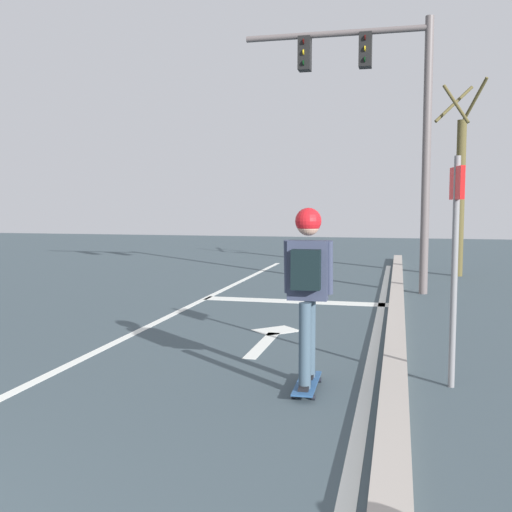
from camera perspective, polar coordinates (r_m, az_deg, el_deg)
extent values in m
cube|color=silver|center=(7.95, -12.45, -7.65)|extent=(0.12, 20.00, 0.01)
cube|color=silver|center=(7.18, 11.18, -8.99)|extent=(0.12, 20.00, 0.01)
cube|color=silver|center=(10.61, 3.77, -4.36)|extent=(3.31, 0.40, 0.01)
cube|color=silver|center=(7.40, 0.65, -8.48)|extent=(0.16, 1.40, 0.01)
cube|color=silver|center=(8.21, 1.98, -7.13)|extent=(0.71, 0.71, 0.01)
cube|color=#A39A91|center=(7.16, 13.21, -8.52)|extent=(0.24, 24.00, 0.14)
cube|color=#284F82|center=(5.68, 4.92, -12.03)|extent=(0.21, 0.79, 0.02)
cube|color=#B2B2B7|center=(5.93, 5.24, -11.41)|extent=(0.15, 0.05, 0.01)
cylinder|color=#1E212C|center=(5.95, 4.35, -11.65)|extent=(0.03, 0.05, 0.05)
cylinder|color=#1E212C|center=(5.93, 6.12, -11.72)|extent=(0.03, 0.05, 0.05)
cube|color=#B2B2B7|center=(5.43, 4.56, -12.99)|extent=(0.15, 0.05, 0.01)
cylinder|color=#1E212C|center=(5.45, 3.58, -13.24)|extent=(0.03, 0.05, 0.05)
cylinder|color=#1E212C|center=(5.43, 5.53, -13.33)|extent=(0.03, 0.05, 0.05)
cylinder|color=#394D5D|center=(5.75, 5.17, -7.72)|extent=(0.11, 0.11, 0.78)
cube|color=black|center=(5.84, 5.14, -11.30)|extent=(0.10, 0.24, 0.03)
cylinder|color=#394D5D|center=(5.40, 4.71, -8.57)|extent=(0.11, 0.11, 0.78)
cube|color=black|center=(5.50, 4.68, -12.35)|extent=(0.10, 0.24, 0.03)
cube|color=#323950|center=(5.46, 5.00, -1.36)|extent=(0.37, 0.19, 0.55)
cylinder|color=#323950|center=(5.51, 3.07, -1.03)|extent=(0.07, 0.12, 0.50)
cylinder|color=#323950|center=(5.47, 7.03, -1.11)|extent=(0.07, 0.14, 0.50)
sphere|color=tan|center=(5.43, 5.03, 3.08)|extent=(0.21, 0.21, 0.21)
sphere|color=red|center=(5.43, 5.03, 3.37)|extent=(0.24, 0.24, 0.24)
cube|color=black|center=(5.32, 4.82, -1.31)|extent=(0.26, 0.15, 0.36)
cylinder|color=#5D5554|center=(11.86, 16.02, 9.06)|extent=(0.16, 0.16, 5.21)
cylinder|color=#5D5554|center=(12.33, 7.57, 20.37)|extent=(3.51, 0.12, 0.12)
cube|color=black|center=(12.20, 10.45, 18.80)|extent=(0.24, 0.28, 0.64)
cylinder|color=#3A0605|center=(12.10, 10.42, 19.89)|extent=(0.02, 0.10, 0.10)
cylinder|color=yellow|center=(12.05, 10.40, 18.98)|extent=(0.02, 0.10, 0.10)
cylinder|color=black|center=(12.00, 10.39, 18.05)|extent=(0.02, 0.10, 0.10)
cube|color=black|center=(12.32, 4.69, 18.73)|extent=(0.24, 0.28, 0.64)
cylinder|color=#3A0605|center=(12.22, 4.58, 19.81)|extent=(0.02, 0.10, 0.10)
cylinder|color=yellow|center=(12.17, 4.58, 18.90)|extent=(0.02, 0.10, 0.10)
cylinder|color=black|center=(12.13, 4.57, 17.98)|extent=(0.02, 0.10, 0.10)
cylinder|color=slate|center=(5.84, 18.48, -1.58)|extent=(0.06, 0.06, 2.17)
cube|color=red|center=(5.81, 18.71, 6.63)|extent=(0.10, 0.44, 0.30)
cylinder|color=brown|center=(15.01, 18.96, 5.20)|extent=(0.22, 0.22, 3.70)
cylinder|color=brown|center=(15.39, 20.09, 13.59)|extent=(0.59, 0.81, 1.07)
cylinder|color=brown|center=(15.43, 18.45, 13.65)|extent=(0.94, 0.71, 0.93)
cylinder|color=brown|center=(14.93, 18.62, 13.65)|extent=(0.63, 0.47, 0.97)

